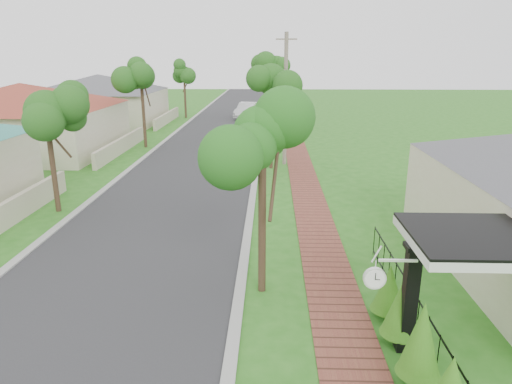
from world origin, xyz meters
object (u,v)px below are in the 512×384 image
(parked_car_white, at_px, (247,110))
(parked_car_red, at_px, (257,128))
(utility_pole, at_px, (285,99))
(station_clock, at_px, (376,277))
(near_tree, at_px, (262,152))
(porch_post, at_px, (409,303))

(parked_car_white, bearing_deg, parked_car_red, -71.25)
(parked_car_red, bearing_deg, utility_pole, -76.13)
(parked_car_red, bearing_deg, station_clock, -81.11)
(near_tree, bearing_deg, parked_car_red, 91.99)
(parked_car_white, distance_m, utility_pole, 21.20)
(near_tree, relative_size, station_clock, 4.61)
(parked_car_white, xyz_separation_m, near_tree, (2.26, -36.27, 3.16))
(porch_post, xyz_separation_m, parked_car_red, (-4.15, 27.19, -0.34))
(near_tree, distance_m, utility_pole, 15.59)
(near_tree, height_order, utility_pole, utility_pole)
(utility_pole, height_order, station_clock, utility_pole)
(porch_post, height_order, parked_car_white, porch_post)
(parked_car_white, height_order, near_tree, near_tree)
(near_tree, xyz_separation_m, station_clock, (2.42, -2.90, -2.01))
(parked_car_white, relative_size, near_tree, 0.98)
(porch_post, bearing_deg, near_tree, 142.77)
(utility_pole, bearing_deg, station_clock, -85.72)
(parked_car_red, bearing_deg, parked_car_white, 99.00)
(station_clock, bearing_deg, near_tree, 129.86)
(parked_car_red, height_order, utility_pole, utility_pole)
(station_clock, bearing_deg, utility_pole, 94.28)
(parked_car_red, relative_size, near_tree, 0.92)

